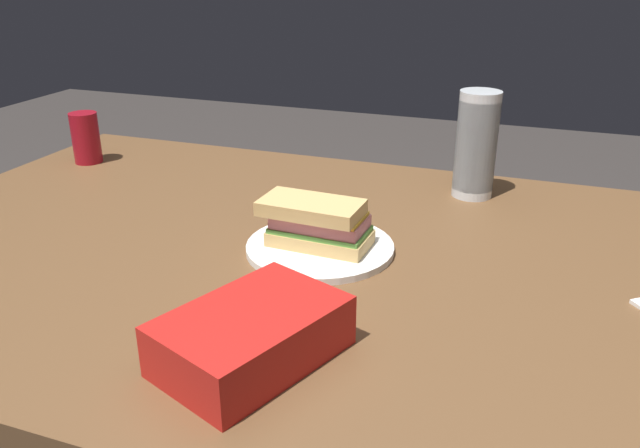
% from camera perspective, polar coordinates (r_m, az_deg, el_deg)
% --- Properties ---
extents(dining_table, '(1.71, 1.05, 0.73)m').
position_cam_1_polar(dining_table, '(1.13, 0.62, -6.29)').
color(dining_table, brown).
rests_on(dining_table, ground_plane).
extents(paper_plate, '(0.26, 0.26, 0.01)m').
position_cam_1_polar(paper_plate, '(1.10, -0.00, -2.10)').
color(paper_plate, white).
rests_on(paper_plate, dining_table).
extents(sandwich, '(0.19, 0.10, 0.08)m').
position_cam_1_polar(sandwich, '(1.08, -0.22, 0.13)').
color(sandwich, '#DBB26B').
rests_on(sandwich, paper_plate).
extents(soda_can_red, '(0.07, 0.07, 0.12)m').
position_cam_1_polar(soda_can_red, '(1.66, -20.15, 7.23)').
color(soda_can_red, maroon).
rests_on(soda_can_red, dining_table).
extents(chip_bag, '(0.22, 0.27, 0.07)m').
position_cam_1_polar(chip_bag, '(0.81, -6.10, -9.85)').
color(chip_bag, red).
rests_on(chip_bag, dining_table).
extents(plastic_cup_stack, '(0.08, 0.08, 0.22)m').
position_cam_1_polar(plastic_cup_stack, '(1.36, 13.75, 6.88)').
color(plastic_cup_stack, silver).
rests_on(plastic_cup_stack, dining_table).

